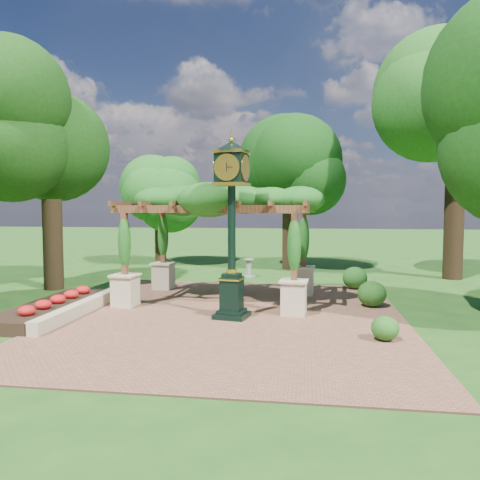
# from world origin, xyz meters

# --- Properties ---
(ground) EXTENTS (120.00, 120.00, 0.00)m
(ground) POSITION_xyz_m (0.00, 0.00, 0.00)
(ground) COLOR #1E4714
(ground) RESTS_ON ground
(brick_plaza) EXTENTS (10.00, 12.00, 0.04)m
(brick_plaza) POSITION_xyz_m (0.00, 1.00, 0.02)
(brick_plaza) COLOR brown
(brick_plaza) RESTS_ON ground
(border_wall) EXTENTS (0.35, 5.00, 0.40)m
(border_wall) POSITION_xyz_m (-4.60, 0.50, 0.20)
(border_wall) COLOR #C6B793
(border_wall) RESTS_ON ground
(flower_bed) EXTENTS (1.50, 5.00, 0.36)m
(flower_bed) POSITION_xyz_m (-5.50, 0.50, 0.18)
(flower_bed) COLOR red
(flower_bed) RESTS_ON ground
(pedestal_clock) EXTENTS (1.19, 1.19, 5.22)m
(pedestal_clock) POSITION_xyz_m (0.01, 0.76, 3.12)
(pedestal_clock) COLOR black
(pedestal_clock) RESTS_ON brick_plaza
(pergola) EXTENTS (6.67, 4.49, 4.02)m
(pergola) POSITION_xyz_m (-0.83, 3.29, 3.30)
(pergola) COLOR beige
(pergola) RESTS_ON brick_plaza
(sundial) EXTENTS (0.61, 0.61, 0.88)m
(sundial) POSITION_xyz_m (-0.50, 8.81, 0.39)
(sundial) COLOR gray
(sundial) RESTS_ON ground
(shrub_front) EXTENTS (0.80, 0.80, 0.60)m
(shrub_front) POSITION_xyz_m (4.07, -1.04, 0.34)
(shrub_front) COLOR #225819
(shrub_front) RESTS_ON brick_plaza
(shrub_mid) EXTENTS (0.96, 0.96, 0.83)m
(shrub_mid) POSITION_xyz_m (4.28, 2.92, 0.46)
(shrub_mid) COLOR #1E4C15
(shrub_mid) RESTS_ON brick_plaza
(shrub_back) EXTENTS (0.98, 0.98, 0.87)m
(shrub_back) POSITION_xyz_m (4.07, 6.27, 0.48)
(shrub_back) COLOR #235A1A
(shrub_back) RESTS_ON brick_plaza
(tree_west_near) EXTENTS (4.28, 4.28, 9.25)m
(tree_west_near) POSITION_xyz_m (-7.83, 4.66, 6.33)
(tree_west_near) COLOR #302213
(tree_west_near) RESTS_ON ground
(tree_west_far) EXTENTS (3.41, 3.41, 6.75)m
(tree_west_far) POSITION_xyz_m (-6.17, 13.19, 4.62)
(tree_west_far) COLOR #2F2112
(tree_west_far) RESTS_ON ground
(tree_north) EXTENTS (4.50, 4.50, 7.59)m
(tree_north) POSITION_xyz_m (1.20, 12.15, 5.22)
(tree_north) COLOR #332214
(tree_north) RESTS_ON ground
(tree_east_far) EXTENTS (5.68, 5.68, 11.62)m
(tree_east_far) POSITION_xyz_m (8.77, 9.82, 7.98)
(tree_east_far) COLOR black
(tree_east_far) RESTS_ON ground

